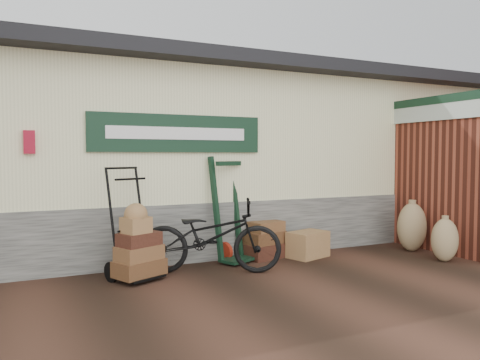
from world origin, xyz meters
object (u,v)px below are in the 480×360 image
wicker_hamper (308,244)px  bicycle (211,232)px  porter_trolley (131,222)px  green_barrow (229,210)px  suitcase_stack (265,239)px

wicker_hamper → bicycle: bicycle is taller
bicycle → porter_trolley: bearing=105.2°
porter_trolley → wicker_hamper: (2.84, 0.10, -0.55)m
porter_trolley → wicker_hamper: bearing=-22.5°
green_barrow → bicycle: (-0.50, -0.52, -0.23)m
porter_trolley → suitcase_stack: (2.19, 0.35, -0.46)m
bicycle → green_barrow: bearing=-19.8°
wicker_hamper → suitcase_stack: bearing=159.0°
porter_trolley → suitcase_stack: size_ratio=2.25×
green_barrow → suitcase_stack: bearing=-24.1°
porter_trolley → suitcase_stack: bearing=-15.5°
green_barrow → bicycle: bearing=-158.2°
porter_trolley → suitcase_stack: 2.26m
wicker_hamper → bicycle: bearing=-171.4°
suitcase_stack → wicker_hamper: (0.65, -0.25, -0.09)m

